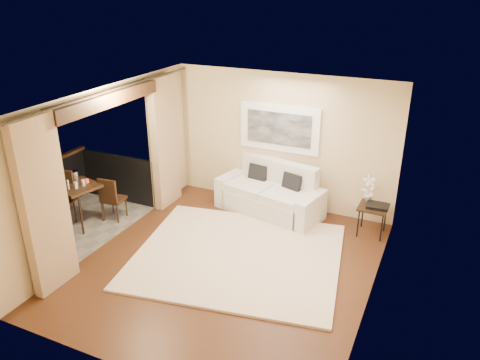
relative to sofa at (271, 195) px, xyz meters
The scene contains 18 objects.
floor 2.12m from the sofa, 88.55° to the right, with size 5.00×5.00×0.00m, color #4E2B17.
room_shell 3.66m from the sofa, 134.78° to the right, with size 5.00×6.40×5.00m.
balcony 3.87m from the sofa, 147.23° to the right, with size 1.81×2.60×1.17m.
curtains 3.09m from the sofa, 134.50° to the right, with size 0.16×4.80×2.64m.
artwork 1.32m from the sofa, 92.35° to the left, with size 1.62×0.07×0.92m.
rug 1.83m from the sofa, 86.81° to the right, with size 3.34×2.91×0.04m, color beige.
sofa is the anchor object (origin of this frame).
side_table 1.99m from the sofa, ahead, with size 0.52×0.52×0.56m.
tray 2.07m from the sofa, ahead, with size 0.38×0.28×0.05m, color black.
orchid 1.91m from the sofa, ahead, with size 0.27×0.18×0.51m, color white.
bistro_table 3.67m from the sofa, 146.62° to the right, with size 0.82×0.82×0.80m.
balcony_chair_far 3.09m from the sofa, 148.12° to the right, with size 0.41×0.42×0.88m.
balcony_chair_near 3.98m from the sofa, 147.66° to the right, with size 0.58×0.59×1.06m.
ice_bucket 3.77m from the sofa, 149.95° to the right, with size 0.18×0.18×0.20m, color silver.
candle 3.52m from the sofa, 148.34° to the right, with size 0.06×0.06×0.07m, color red.
vase 3.81m from the sofa, 144.40° to the right, with size 0.04×0.04×0.18m, color silver.
glass_a 3.68m from the sofa, 144.55° to the right, with size 0.06×0.06×0.12m, color white.
glass_b 3.56m from the sofa, 146.16° to the right, with size 0.06×0.06×0.12m, color silver.
Camera 1 is at (2.87, -5.78, 4.27)m, focal length 35.00 mm.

